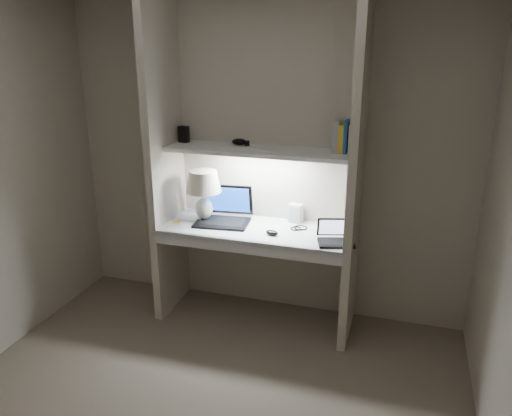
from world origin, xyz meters
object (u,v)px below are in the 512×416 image
at_px(laptop_main, 224,214).
at_px(laptop_netbook, 336,237).
at_px(speaker, 296,213).
at_px(book_row, 349,137).
at_px(table_lamp, 203,187).

bearing_deg(laptop_main, laptop_netbook, -17.08).
xyz_separation_m(laptop_main, speaker, (0.55, 0.15, 0.01)).
distance_m(laptop_netbook, speaker, 0.49).
xyz_separation_m(laptop_main, laptop_netbook, (0.91, -0.18, -0.02)).
bearing_deg(book_row, speaker, 171.60).
bearing_deg(table_lamp, laptop_main, 13.72).
height_order(speaker, book_row, book_row).
xyz_separation_m(speaker, book_row, (0.38, -0.06, 0.63)).
distance_m(laptop_netbook, book_row, 0.72).
xyz_separation_m(table_lamp, laptop_netbook, (1.06, -0.14, -0.24)).
height_order(table_lamp, book_row, book_row).
bearing_deg(speaker, laptop_main, -152.96).
distance_m(table_lamp, laptop_main, 0.27).
distance_m(table_lamp, speaker, 0.75).
relative_size(table_lamp, laptop_main, 0.91).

